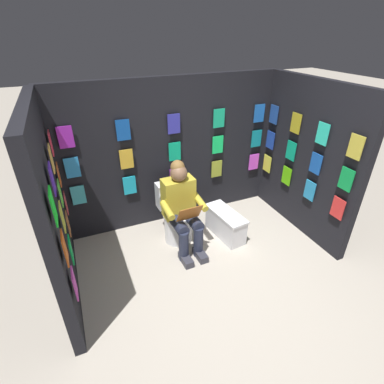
{
  "coord_description": "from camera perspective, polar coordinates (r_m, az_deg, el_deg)",
  "views": [
    {
      "loc": [
        1.27,
        1.85,
        2.59
      ],
      "look_at": [
        0.07,
        -0.96,
        0.85
      ],
      "focal_mm": 27.55,
      "sensor_mm": 36.0,
      "label": 1
    }
  ],
  "objects": [
    {
      "name": "ground_plane",
      "position": [
        3.43,
        7.84,
        -19.84
      ],
      "size": [
        30.0,
        30.0,
        0.0
      ],
      "primitive_type": "plane",
      "color": "#B2A899"
    },
    {
      "name": "display_wall_back",
      "position": [
        4.17,
        -3.75,
        7.54
      ],
      "size": [
        3.14,
        0.14,
        2.05
      ],
      "color": "black",
      "rests_on": "ground"
    },
    {
      "name": "display_wall_left",
      "position": [
        4.23,
        21.37,
        5.87
      ],
      "size": [
        0.14,
        1.75,
        2.05
      ],
      "color": "black",
      "rests_on": "ground"
    },
    {
      "name": "display_wall_right",
      "position": [
        3.15,
        -25.28,
        -3.27
      ],
      "size": [
        0.14,
        1.75,
        2.05
      ],
      "color": "black",
      "rests_on": "ground"
    },
    {
      "name": "toilet",
      "position": [
        4.02,
        -3.12,
        -4.71
      ],
      "size": [
        0.41,
        0.56,
        0.77
      ],
      "rotation": [
        0.0,
        0.0,
        0.03
      ],
      "color": "white",
      "rests_on": "ground"
    },
    {
      "name": "person_reading",
      "position": [
        3.69,
        -1.91,
        -3.01
      ],
      "size": [
        0.53,
        0.69,
        1.19
      ],
      "rotation": [
        0.0,
        0.0,
        0.03
      ],
      "color": "gold",
      "rests_on": "ground"
    },
    {
      "name": "comic_longbox_near",
      "position": [
        4.13,
        6.5,
        -6.13
      ],
      "size": [
        0.34,
        0.69,
        0.38
      ],
      "rotation": [
        0.0,
        0.0,
        0.13
      ],
      "color": "silver",
      "rests_on": "ground"
    }
  ]
}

